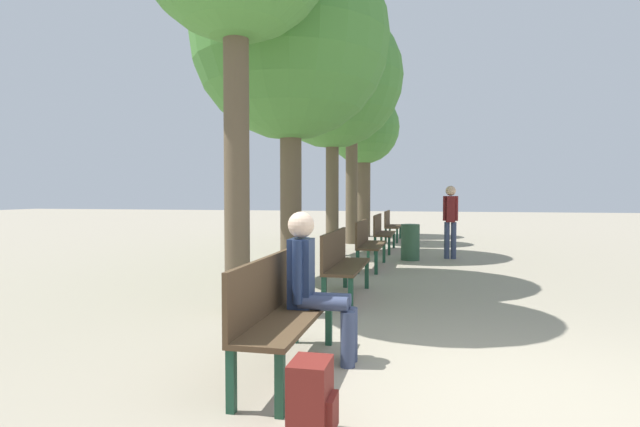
% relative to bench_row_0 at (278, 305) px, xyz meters
% --- Properties ---
extents(ground_plane, '(80.00, 80.00, 0.00)m').
position_rel_bench_row_0_xyz_m(ground_plane, '(1.66, -0.16, -0.56)').
color(ground_plane, gray).
extents(bench_row_0, '(0.43, 1.71, 0.95)m').
position_rel_bench_row_0_xyz_m(bench_row_0, '(0.00, 0.00, 0.00)').
color(bench_row_0, '#4C3823').
rests_on(bench_row_0, ground_plane).
extents(bench_row_1, '(0.43, 1.71, 0.95)m').
position_rel_bench_row_0_xyz_m(bench_row_1, '(0.00, 3.00, 0.00)').
color(bench_row_1, '#4C3823').
rests_on(bench_row_1, ground_plane).
extents(bench_row_2, '(0.43, 1.71, 0.95)m').
position_rel_bench_row_0_xyz_m(bench_row_2, '(0.00, 6.01, 0.00)').
color(bench_row_2, '#4C3823').
rests_on(bench_row_2, ground_plane).
extents(bench_row_3, '(0.43, 1.71, 0.95)m').
position_rel_bench_row_0_xyz_m(bench_row_3, '(0.00, 9.01, 0.00)').
color(bench_row_3, '#4C3823').
rests_on(bench_row_3, ground_plane).
extents(bench_row_4, '(0.43, 1.71, 0.95)m').
position_rel_bench_row_0_xyz_m(bench_row_4, '(0.00, 12.02, 0.00)').
color(bench_row_4, '#4C3823').
rests_on(bench_row_4, ground_plane).
extents(tree_row_1, '(3.29, 3.29, 5.67)m').
position_rel_bench_row_0_xyz_m(tree_row_1, '(-1.07, 4.17, 3.44)').
color(tree_row_1, brown).
rests_on(tree_row_1, ground_plane).
extents(tree_row_2, '(3.35, 3.35, 5.92)m').
position_rel_bench_row_0_xyz_m(tree_row_2, '(-1.07, 7.81, 3.67)').
color(tree_row_2, brown).
rests_on(tree_row_2, ground_plane).
extents(tree_row_3, '(2.29, 2.29, 5.38)m').
position_rel_bench_row_0_xyz_m(tree_row_3, '(-1.07, 10.83, 3.59)').
color(tree_row_3, brown).
rests_on(tree_row_3, ground_plane).
extents(tree_row_4, '(2.51, 2.51, 5.04)m').
position_rel_bench_row_0_xyz_m(tree_row_4, '(-1.07, 13.41, 3.12)').
color(tree_row_4, brown).
rests_on(tree_row_4, ground_plane).
extents(person_seated, '(0.61, 0.34, 1.32)m').
position_rel_bench_row_0_xyz_m(person_seated, '(0.23, 0.32, 0.15)').
color(person_seated, '#384260').
rests_on(person_seated, ground_plane).
extents(backpack, '(0.27, 0.30, 0.47)m').
position_rel_bench_row_0_xyz_m(backpack, '(0.53, -1.04, -0.32)').
color(backpack, maroon).
rests_on(backpack, ground_plane).
extents(pedestrian_near, '(0.34, 0.24, 1.67)m').
position_rel_bench_row_0_xyz_m(pedestrian_near, '(1.68, 7.81, 0.40)').
color(pedestrian_near, '#384260').
rests_on(pedestrian_near, ground_plane).
extents(trash_bin, '(0.42, 0.42, 0.80)m').
position_rel_bench_row_0_xyz_m(trash_bin, '(0.80, 7.37, -0.15)').
color(trash_bin, '#2D5138').
rests_on(trash_bin, ground_plane).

